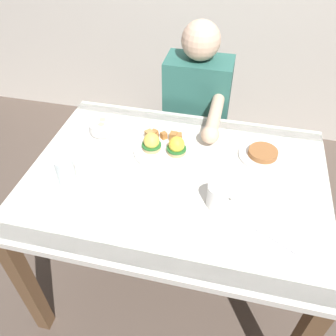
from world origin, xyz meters
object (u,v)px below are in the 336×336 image
at_px(fruit_bowl, 102,127).
at_px(coffee_mug, 219,195).
at_px(dining_table, 175,195).
at_px(side_plate, 262,154).
at_px(eggs_benedict_plate, 164,146).
at_px(water_glass_near, 66,172).
at_px(diner_person, 196,114).
at_px(fork, 274,239).

bearing_deg(fruit_bowl, coffee_mug, -29.53).
bearing_deg(dining_table, fruit_bowl, 151.59).
bearing_deg(side_plate, fruit_bowl, 179.21).
bearing_deg(eggs_benedict_plate, dining_table, -59.95).
bearing_deg(water_glass_near, diner_person, 61.28).
bearing_deg(dining_table, coffee_mug, -31.87).
relative_size(dining_table, fork, 8.40).
xyz_separation_m(eggs_benedict_plate, fruit_bowl, (-0.31, 0.07, 0.00)).
distance_m(fruit_bowl, diner_person, 0.56).
distance_m(coffee_mug, side_plate, 0.35).
height_order(side_plate, diner_person, diner_person).
relative_size(dining_table, diner_person, 1.05).
bearing_deg(eggs_benedict_plate, fruit_bowl, 167.54).
xyz_separation_m(dining_table, fork, (0.39, -0.22, 0.11)).
distance_m(dining_table, fork, 0.46).
distance_m(fruit_bowl, coffee_mug, 0.66).
relative_size(fruit_bowl, side_plate, 0.60).
height_order(eggs_benedict_plate, water_glass_near, water_glass_near).
height_order(coffee_mug, side_plate, coffee_mug).
relative_size(side_plate, diner_person, 0.18).
height_order(dining_table, coffee_mug, coffee_mug).
bearing_deg(water_glass_near, fruit_bowl, 86.99).
height_order(water_glass_near, side_plate, water_glass_near).
distance_m(fork, water_glass_near, 0.81).
xyz_separation_m(fruit_bowl, water_glass_near, (-0.02, -0.34, 0.02)).
xyz_separation_m(coffee_mug, side_plate, (0.15, 0.32, -0.04)).
distance_m(coffee_mug, diner_person, 0.75).
height_order(dining_table, fork, fork).
distance_m(fork, diner_person, 0.92).
relative_size(eggs_benedict_plate, water_glass_near, 2.39).
relative_size(coffee_mug, fork, 0.78).
distance_m(fruit_bowl, water_glass_near, 0.34).
xyz_separation_m(dining_table, coffee_mug, (0.18, -0.11, 0.16)).
relative_size(fruit_bowl, diner_person, 0.11).
xyz_separation_m(eggs_benedict_plate, side_plate, (0.42, 0.06, -0.01)).
bearing_deg(fork, fruit_bowl, 150.78).
relative_size(dining_table, fruit_bowl, 10.00).
relative_size(dining_table, eggs_benedict_plate, 4.44).
bearing_deg(fork, water_glass_near, 172.83).
relative_size(fork, water_glass_near, 1.27).
height_order(eggs_benedict_plate, fruit_bowl, eggs_benedict_plate).
bearing_deg(side_plate, diner_person, 131.25).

